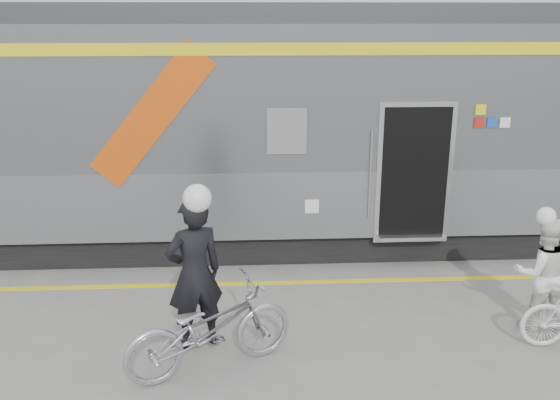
{
  "coord_description": "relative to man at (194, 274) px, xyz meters",
  "views": [
    {
      "loc": [
        -0.59,
        -6.12,
        3.89
      ],
      "look_at": [
        -0.17,
        1.6,
        1.5
      ],
      "focal_mm": 38.0,
      "sensor_mm": 36.0,
      "label": 1
    }
  ],
  "objects": [
    {
      "name": "bicycle_left",
      "position": [
        0.2,
        -0.55,
        -0.43
      ],
      "size": [
        2.11,
        1.45,
        1.05
      ],
      "primitive_type": "imported",
      "rotation": [
        0.0,
        0.0,
        1.99
      ],
      "color": "#9EA0A6",
      "rests_on": "ground"
    },
    {
      "name": "woman",
      "position": [
        4.4,
        0.23,
        -0.2
      ],
      "size": [
        0.78,
        0.63,
        1.5
      ],
      "primitive_type": "imported",
      "rotation": [
        0.0,
        0.0,
        3.05
      ],
      "color": "white",
      "rests_on": "ground"
    },
    {
      "name": "safety_strip",
      "position": [
        1.26,
        1.72,
        -0.95
      ],
      "size": [
        24.0,
        0.12,
        0.01
      ],
      "primitive_type": "cube",
      "color": "yellow",
      "rests_on": "ground"
    },
    {
      "name": "helmet_woman",
      "position": [
        4.4,
        0.23,
        0.67
      ],
      "size": [
        0.24,
        0.24,
        0.24
      ],
      "primitive_type": "sphere",
      "color": "white",
      "rests_on": "woman"
    },
    {
      "name": "helmet_man",
      "position": [
        0.0,
        0.0,
        1.12
      ],
      "size": [
        0.33,
        0.33,
        0.33
      ],
      "primitive_type": "sphere",
      "color": "white",
      "rests_on": "man"
    },
    {
      "name": "ground",
      "position": [
        1.26,
        -0.43,
        -0.95
      ],
      "size": [
        90.0,
        90.0,
        0.0
      ],
      "primitive_type": "plane",
      "color": "slate",
      "rests_on": "ground"
    },
    {
      "name": "train",
      "position": [
        1.06,
        3.76,
        1.1
      ],
      "size": [
        24.0,
        3.17,
        4.1
      ],
      "color": "black",
      "rests_on": "ground"
    },
    {
      "name": "man",
      "position": [
        0.0,
        0.0,
        0.0
      ],
      "size": [
        0.82,
        0.7,
        1.91
      ],
      "primitive_type": "imported",
      "rotation": [
        0.0,
        0.0,
        3.56
      ],
      "color": "black",
      "rests_on": "ground"
    }
  ]
}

